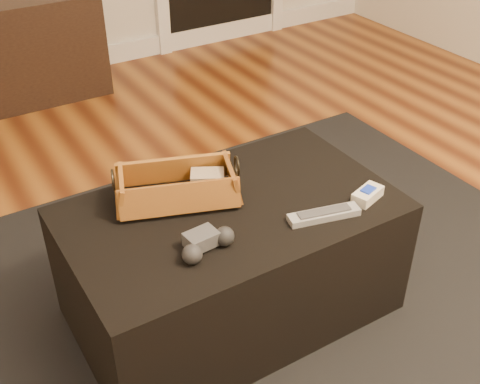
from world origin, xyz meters
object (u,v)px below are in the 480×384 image
tv_remote (172,197)px  cream_gadget (368,195)px  ottoman (231,261)px  game_controller (206,243)px  wicker_basket (177,188)px  silver_remote (324,214)px

tv_remote → cream_gadget: 0.60m
ottoman → game_controller: bearing=-139.2°
tv_remote → game_controller: game_controller is taller
ottoman → wicker_basket: (-0.12, 0.12, 0.25)m
game_controller → wicker_basket: bearing=80.3°
silver_remote → tv_remote: bearing=139.1°
silver_remote → cream_gadget: 0.17m
wicker_basket → game_controller: 0.26m
ottoman → silver_remote: silver_remote is taller
wicker_basket → silver_remote: (0.32, -0.31, -0.03)m
game_controller → silver_remote: bearing=-7.4°
wicker_basket → cream_gadget: wicker_basket is taller
game_controller → cream_gadget: bearing=-4.5°
tv_remote → wicker_basket: wicker_basket is taller
ottoman → game_controller: size_ratio=5.65×
ottoman → wicker_basket: 0.30m
ottoman → wicker_basket: wicker_basket is taller
wicker_basket → silver_remote: bearing=-43.4°
tv_remote → silver_remote: tv_remote is taller
wicker_basket → cream_gadget: 0.58m
silver_remote → game_controller: bearing=172.6°
game_controller → ottoman: bearing=40.8°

